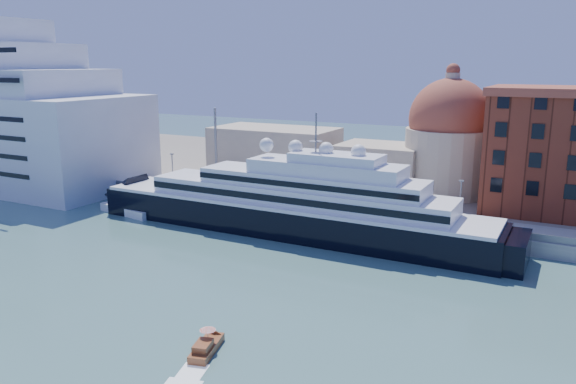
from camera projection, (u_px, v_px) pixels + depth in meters
The scene contains 9 objects.
ground at pixel (202, 272), 81.07m from camera, with size 400.00×400.00×0.00m, color #38615F.
quay at pixel (305, 210), 110.15m from camera, with size 180.00×10.00×2.50m, color gray.
land at pixel (374, 175), 145.61m from camera, with size 260.00×72.00×2.00m, color slate.
quay_fence at pixel (294, 206), 105.85m from camera, with size 180.00×0.10×1.20m, color slate.
superyacht at pixel (274, 207), 100.26m from camera, with size 83.74×11.61×25.03m.
service_barge at pixel (131, 209), 112.16m from camera, with size 13.95×6.67×3.01m.
water_taxi at pixel (206, 347), 58.33m from camera, with size 3.39×6.15×2.78m.
church at pixel (377, 148), 125.57m from camera, with size 66.00×18.00×25.50m.
lamp_posts at pixel (244, 163), 112.44m from camera, with size 120.80×2.40×18.00m.
Camera 1 is at (46.45, -61.92, 29.48)m, focal length 35.00 mm.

